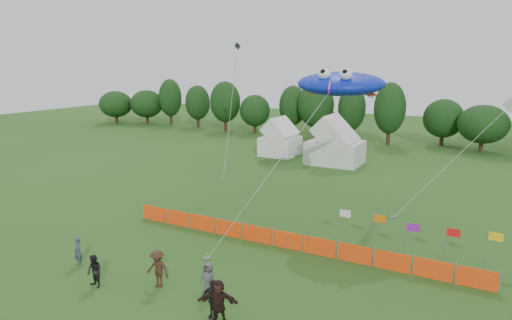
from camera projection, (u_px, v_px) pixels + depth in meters
The scene contains 15 objects.
ground at pixel (196, 289), 21.77m from camera, with size 160.00×160.00×0.00m, color #234C16.
treeline at pixel (412, 113), 58.68m from camera, with size 104.57×8.78×8.36m.
tent_left at pixel (280, 140), 52.85m from camera, with size 4.02×4.02×3.55m.
tent_right at pixel (335, 145), 48.37m from camera, with size 5.60×4.48×3.96m.
barrier_fence at pixel (287, 240), 26.49m from camera, with size 21.90×0.06×1.00m.
flag_row at pixel (411, 232), 25.41m from camera, with size 8.73×0.79×2.09m.
spectator_a at pixel (78, 252), 24.08m from camera, with size 0.59×0.39×1.63m, color #334456.
spectator_b at pixel (94, 271), 21.84m from camera, with size 0.79×0.61×1.62m, color black.
spectator_c at pixel (158, 269), 21.82m from camera, with size 1.21×0.70×1.88m, color #392217.
spectator_d at pixel (213, 299), 19.22m from camera, with size 1.01×0.42×1.72m, color black.
spectator_e at pixel (208, 279), 21.06m from camera, with size 0.80×0.52×1.64m, color #49484D.
spectator_f at pixel (218, 301), 18.93m from camera, with size 1.70×0.54×1.84m, color black.
stingray_kite at pixel (343, 84), 30.07m from camera, with size 7.51×17.61×10.28m.
small_kite_white at pixel (476, 139), 32.47m from camera, with size 7.15×6.78×8.19m.
small_kite_dark at pixel (232, 95), 47.29m from camera, with size 5.52×11.24×12.85m.
Camera 1 is at (12.11, -16.15, 10.62)m, focal length 32.00 mm.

